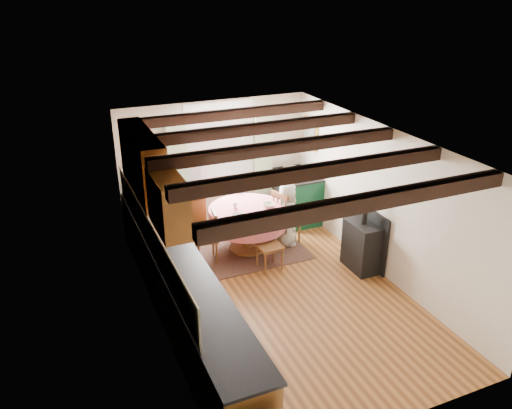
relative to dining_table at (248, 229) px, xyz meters
name	(u,v)px	position (x,y,z in m)	size (l,w,h in m)	color
floor	(277,293)	(-0.11, -1.42, -0.40)	(3.60, 5.50, 0.00)	#A6662E
ceiling	(280,141)	(-0.11, -1.42, 2.00)	(3.60, 5.50, 0.00)	white
wall_back	(215,164)	(-0.11, 1.33, 0.80)	(3.60, 0.00, 2.40)	silver
wall_front	(399,334)	(-0.11, -4.17, 0.80)	(3.60, 0.00, 2.40)	silver
wall_left	(154,246)	(-1.91, -1.42, 0.80)	(0.00, 5.50, 2.40)	silver
wall_right	(382,202)	(1.69, -1.42, 0.80)	(0.00, 5.50, 2.40)	silver
beam_a	(365,203)	(-0.11, -3.42, 1.91)	(3.60, 0.16, 0.16)	black
beam_b	(316,171)	(-0.11, -2.42, 1.91)	(3.60, 0.16, 0.16)	black
beam_c	(279,148)	(-0.11, -1.42, 1.91)	(3.60, 0.16, 0.16)	black
beam_d	(251,129)	(-0.11, -0.42, 1.91)	(3.60, 0.16, 0.16)	black
beam_e	(228,115)	(-0.11, 0.58, 1.91)	(3.60, 0.16, 0.16)	black
splash_left	(150,236)	(-1.89, -1.12, 0.80)	(0.02, 4.50, 0.55)	beige
splash_back	(163,171)	(-1.11, 1.31, 0.80)	(1.40, 0.02, 0.55)	beige
base_cabinet_left	(179,290)	(-1.61, -1.42, 0.04)	(0.60, 5.30, 0.88)	brown
base_cabinet_back	(167,216)	(-1.16, 1.03, 0.04)	(1.30, 0.60, 0.88)	brown
worktop_left	(179,261)	(-1.59, -1.42, 0.50)	(0.64, 5.30, 0.04)	black
worktop_back	(166,193)	(-1.16, 1.01, 0.50)	(1.30, 0.64, 0.04)	black
wall_cabinet_glass	(142,162)	(-1.74, -0.22, 1.55)	(0.34, 1.80, 0.90)	brown
wall_cabinet_solid	(168,203)	(-1.74, -1.72, 1.50)	(0.34, 0.90, 0.70)	brown
window_frame	(220,143)	(-0.01, 1.31, 1.20)	(1.34, 0.03, 1.54)	white
window_pane	(220,143)	(-0.01, 1.32, 1.20)	(1.20, 0.01, 1.40)	white
curtain_left	(178,176)	(-0.86, 1.23, 0.70)	(0.35, 0.10, 2.10)	#BBE3A4
curtain_right	(263,164)	(0.84, 1.23, 0.70)	(0.35, 0.10, 2.10)	#BBE3A4
curtain_rod	(220,112)	(-0.01, 1.23, 1.80)	(0.03, 0.03, 2.00)	black
wall_picture	(310,134)	(1.66, 0.88, 1.30)	(0.04, 0.50, 0.60)	gold
wall_plate	(267,132)	(0.94, 1.30, 1.30)	(0.30, 0.30, 0.02)	silver
rug	(248,249)	(0.00, 0.00, -0.40)	(1.92, 1.49, 0.01)	#322522
dining_table	(248,229)	(0.00, 0.00, 0.00)	(1.34, 1.34, 0.81)	#DE6C6A
chair_near	(270,245)	(0.09, -0.72, 0.04)	(0.38, 0.40, 0.89)	brown
chair_left	(206,237)	(-0.79, -0.07, 0.05)	(0.39, 0.41, 0.91)	brown
chair_right	(286,217)	(0.75, 0.01, 0.10)	(0.43, 0.45, 1.00)	brown
aga_range	(296,196)	(1.36, 0.81, 0.08)	(0.68, 1.06, 0.97)	#0E4226
cast_iron_stove	(363,234)	(1.47, -1.30, 0.23)	(0.38, 0.64, 1.27)	black
child_far	(236,204)	(0.11, 0.81, 0.13)	(0.39, 0.25, 1.06)	#496873
child_right	(287,214)	(0.73, -0.06, 0.18)	(0.57, 0.37, 1.17)	beige
bowl_a	(238,216)	(-0.28, -0.28, 0.43)	(0.21, 0.21, 0.05)	silver
bowl_b	(268,205)	(0.35, -0.08, 0.43)	(0.19, 0.19, 0.06)	silver
cup	(235,206)	(-0.20, 0.08, 0.45)	(0.09, 0.09, 0.08)	silver
canister_tall	(157,185)	(-1.29, 1.03, 0.65)	(0.15, 0.15, 0.26)	#262628
canister_wide	(171,183)	(-1.04, 1.10, 0.62)	(0.19, 0.19, 0.21)	#262628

